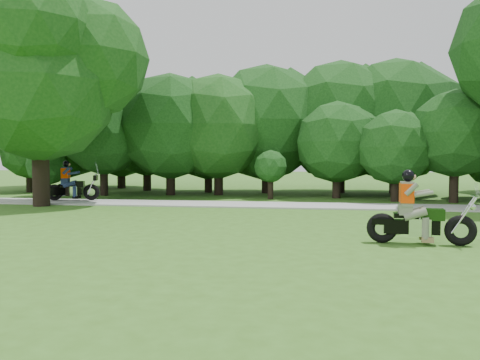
{
  "coord_description": "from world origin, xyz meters",
  "views": [
    {
      "loc": [
        0.56,
        -11.41,
        2.1
      ],
      "look_at": [
        -1.81,
        4.26,
        1.27
      ],
      "focal_mm": 35.0,
      "sensor_mm": 36.0,
      "label": 1
    }
  ],
  "objects": [
    {
      "name": "touring_motorcycle",
      "position": [
        -10.27,
        8.37,
        0.72
      ],
      "size": [
        2.35,
        1.12,
        1.81
      ],
      "rotation": [
        0.0,
        0.0,
        0.25
      ],
      "color": "black",
      "rests_on": "walkway"
    },
    {
      "name": "ground",
      "position": [
        0.0,
        0.0,
        0.0
      ],
      "size": [
        100.0,
        100.0,
        0.0
      ],
      "primitive_type": "plane",
      "color": "#365F1B",
      "rests_on": "ground"
    },
    {
      "name": "tree_line",
      "position": [
        -0.77,
        14.7,
        3.64
      ],
      "size": [
        40.7,
        12.71,
        7.69
      ],
      "color": "black",
      "rests_on": "ground"
    },
    {
      "name": "walkway",
      "position": [
        0.0,
        8.0,
        0.03
      ],
      "size": [
        60.0,
        2.2,
        0.06
      ],
      "primitive_type": "cube",
      "color": "#9F9F9A",
      "rests_on": "ground"
    },
    {
      "name": "big_tree_west",
      "position": [
        -10.54,
        6.85,
        5.76
      ],
      "size": [
        8.64,
        6.56,
        9.96
      ],
      "color": "black",
      "rests_on": "ground"
    },
    {
      "name": "chopper_motorcycle",
      "position": [
        3.02,
        0.05,
        0.65
      ],
      "size": [
        2.48,
        0.7,
        1.77
      ],
      "rotation": [
        0.0,
        0.0,
        -0.08
      ],
      "color": "black",
      "rests_on": "ground"
    }
  ]
}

